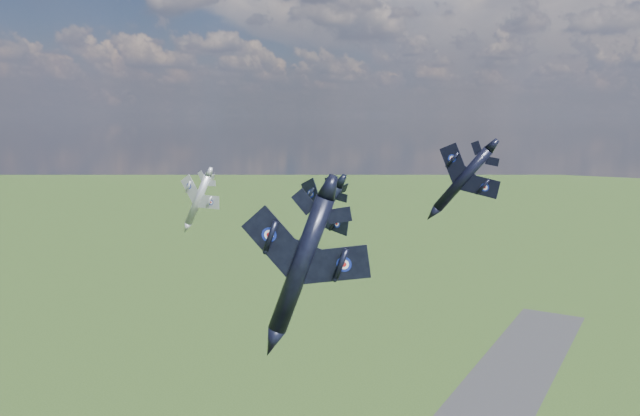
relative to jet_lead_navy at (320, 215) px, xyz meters
The scene contains 4 objects.
jet_lead_navy is the anchor object (origin of this frame).
jet_right_navy 28.75m from the jet_lead_navy, 62.88° to the right, with size 11.66×16.26×3.36m, color black, non-canonical shape.
jet_high_navy 25.01m from the jet_lead_navy, 62.49° to the left, with size 11.43×15.94×3.30m, color black, non-canonical shape.
jet_left_silver 28.07m from the jet_lead_navy, 164.08° to the left, with size 8.89×12.40×2.57m, color #A0A3AA, non-canonical shape.
Camera 1 is at (48.27, -55.99, 94.04)m, focal length 35.00 mm.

